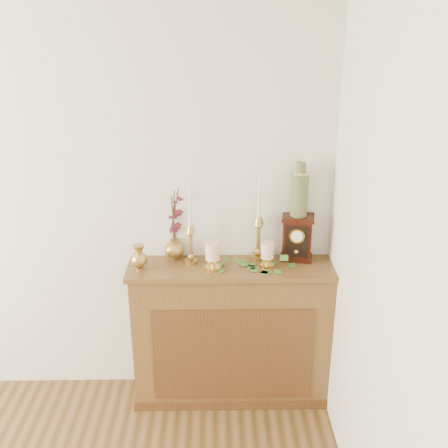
{
  "coord_description": "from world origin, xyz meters",
  "views": [
    {
      "loc": [
        1.31,
        -0.69,
        2.3
      ],
      "look_at": [
        1.35,
        2.05,
        1.22
      ],
      "focal_mm": 42.0,
      "sensor_mm": 36.0,
      "label": 1
    }
  ],
  "objects_px": {
    "bud_vase": "(139,258)",
    "ginger_jar": "(176,225)",
    "mantel_clock": "(297,238)",
    "candlestick_center": "(258,231)",
    "ceramic_vase": "(300,192)",
    "candlestick_left": "(191,238)"
  },
  "relations": [
    {
      "from": "ginger_jar",
      "to": "ceramic_vase",
      "type": "height_order",
      "value": "ceramic_vase"
    },
    {
      "from": "ginger_jar",
      "to": "mantel_clock",
      "type": "bearing_deg",
      "value": -4.07
    },
    {
      "from": "ginger_jar",
      "to": "ceramic_vase",
      "type": "distance_m",
      "value": 0.76
    },
    {
      "from": "mantel_clock",
      "to": "ceramic_vase",
      "type": "xyz_separation_m",
      "value": [
        0.0,
        0.0,
        0.29
      ]
    },
    {
      "from": "candlestick_center",
      "to": "ginger_jar",
      "type": "relative_size",
      "value": 1.2
    },
    {
      "from": "bud_vase",
      "to": "ginger_jar",
      "type": "bearing_deg",
      "value": 42.67
    },
    {
      "from": "mantel_clock",
      "to": "ceramic_vase",
      "type": "height_order",
      "value": "ceramic_vase"
    },
    {
      "from": "candlestick_center",
      "to": "bud_vase",
      "type": "relative_size",
      "value": 3.5
    },
    {
      "from": "candlestick_left",
      "to": "bud_vase",
      "type": "height_order",
      "value": "candlestick_left"
    },
    {
      "from": "mantel_clock",
      "to": "ceramic_vase",
      "type": "distance_m",
      "value": 0.29
    },
    {
      "from": "candlestick_center",
      "to": "ginger_jar",
      "type": "height_order",
      "value": "candlestick_center"
    },
    {
      "from": "ginger_jar",
      "to": "mantel_clock",
      "type": "xyz_separation_m",
      "value": [
        0.73,
        -0.05,
        -0.07
      ]
    },
    {
      "from": "ginger_jar",
      "to": "ceramic_vase",
      "type": "xyz_separation_m",
      "value": [
        0.73,
        -0.05,
        0.22
      ]
    },
    {
      "from": "ceramic_vase",
      "to": "ginger_jar",
      "type": "bearing_deg",
      "value": 176.14
    },
    {
      "from": "bud_vase",
      "to": "ceramic_vase",
      "type": "bearing_deg",
      "value": 8.37
    },
    {
      "from": "candlestick_left",
      "to": "ceramic_vase",
      "type": "distance_m",
      "value": 0.69
    },
    {
      "from": "candlestick_center",
      "to": "mantel_clock",
      "type": "distance_m",
      "value": 0.24
    },
    {
      "from": "candlestick_center",
      "to": "bud_vase",
      "type": "bearing_deg",
      "value": -168.31
    },
    {
      "from": "candlestick_center",
      "to": "ginger_jar",
      "type": "xyz_separation_m",
      "value": [
        -0.5,
        0.04,
        0.03
      ]
    },
    {
      "from": "candlestick_center",
      "to": "ceramic_vase",
      "type": "distance_m",
      "value": 0.34
    },
    {
      "from": "ceramic_vase",
      "to": "candlestick_center",
      "type": "bearing_deg",
      "value": 178.16
    },
    {
      "from": "mantel_clock",
      "to": "candlestick_left",
      "type": "bearing_deg",
      "value": -165.88
    }
  ]
}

